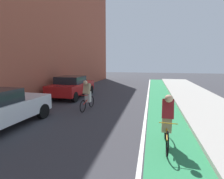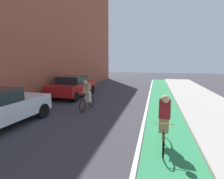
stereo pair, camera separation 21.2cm
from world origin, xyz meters
name	(u,v)px [view 1 (the left image)]	position (x,y,z in m)	size (l,w,h in m)	color
ground_plane	(93,116)	(0.00, 12.24, 0.00)	(71.44, 71.44, 0.00)	#38383D
bike_lane_paint	(163,109)	(3.29, 14.24, 0.00)	(1.60, 32.47, 0.00)	#2D8451
lane_divider_stripe	(147,108)	(2.39, 14.24, 0.00)	(0.12, 32.47, 0.00)	white
sidewalk_right	(213,111)	(5.72, 14.24, 0.07)	(3.26, 32.47, 0.14)	#A8A59E
parked_sedan_red	(72,86)	(-3.04, 16.16, 0.79)	(2.08, 4.25, 1.53)	red
cyclist_mid	(167,119)	(3.09, 10.07, 0.85)	(0.48, 1.73, 1.62)	black
cyclist_trailing	(87,95)	(-0.69, 13.27, 0.80)	(0.48, 1.67, 1.59)	black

